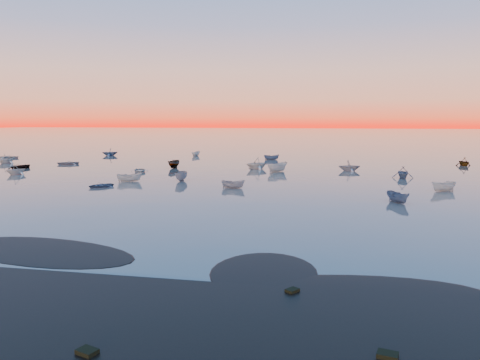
% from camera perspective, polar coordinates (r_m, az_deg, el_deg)
% --- Properties ---
extents(ground, '(600.00, 600.00, 0.00)m').
position_cam_1_polar(ground, '(127.00, 6.18, 3.54)').
color(ground, '#635B52').
rests_on(ground, ground).
extents(mud_lobes, '(140.00, 6.00, 0.07)m').
position_cam_1_polar(mud_lobes, '(28.85, -12.03, -10.15)').
color(mud_lobes, black).
rests_on(mud_lobes, ground).
extents(moored_fleet, '(124.00, 58.00, 1.20)m').
position_cam_1_polar(moored_fleet, '(80.45, 3.24, 1.29)').
color(moored_fleet, beige).
rests_on(moored_fleet, ground).
extents(boat_near_left, '(4.20, 3.01, 0.97)m').
position_cam_1_polar(boat_near_left, '(77.97, -12.13, 0.94)').
color(boat_near_left, beige).
rests_on(boat_near_left, ground).
extents(boat_near_center, '(2.79, 3.75, 1.20)m').
position_cam_1_polar(boat_near_center, '(66.74, -13.31, -0.18)').
color(boat_near_center, beige).
rests_on(boat_near_center, ground).
extents(boat_near_right, '(3.90, 1.93, 1.33)m').
position_cam_1_polar(boat_near_right, '(72.76, 19.22, 0.23)').
color(boat_near_right, '#3B5271').
rests_on(boat_near_right, ground).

